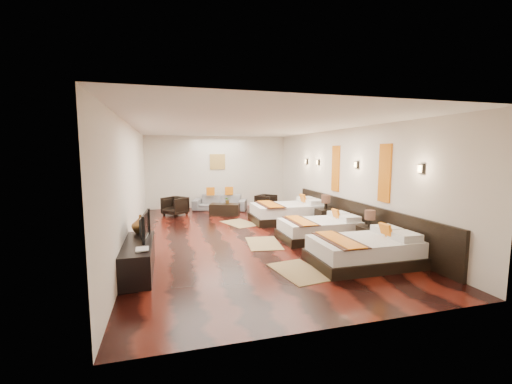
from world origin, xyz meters
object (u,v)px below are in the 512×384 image
object	(u,v)px
bed_mid	(320,229)
nightstand_a	(369,234)
bed_far	(288,212)
armchair_right	(266,203)
table_plant	(228,200)
nightstand_b	(325,216)
coffee_table	(225,209)
tv_console	(139,257)
book	(135,250)
sofa	(220,203)
tv	(141,226)
figurine	(141,224)
bed_near	(365,251)
armchair_left	(175,206)

from	to	relation	value
bed_mid	nightstand_a	size ratio (longest dim) A/B	2.27
bed_far	armchair_right	world-z (taller)	bed_far
armchair_right	table_plant	distance (m)	1.61
nightstand_b	table_plant	bearing A→B (deg)	132.11
coffee_table	tv_console	bearing A→B (deg)	-116.17
nightstand_a	book	distance (m)	5.01
nightstand_a	sofa	size ratio (longest dim) A/B	0.44
bed_mid	book	bearing A→B (deg)	-157.59
armchair_right	table_plant	world-z (taller)	table_plant
tv	figurine	bearing A→B (deg)	9.40
bed_near	bed_mid	size ratio (longest dim) A/B	1.05
bed_far	nightstand_b	xyz separation A→B (m)	(0.75, -1.04, 0.04)
bed_near	coffee_table	world-z (taller)	bed_near
tv	figurine	distance (m)	0.53
tv	book	bearing A→B (deg)	-179.88
tv_console	tv	world-z (taller)	tv
bed_mid	bed_far	size ratio (longest dim) A/B	0.87
armchair_left	armchair_right	bearing A→B (deg)	48.74
nightstand_a	coffee_table	distance (m)	5.35
armchair_left	bed_mid	bearing A→B (deg)	-3.13
tv	sofa	xyz separation A→B (m)	(2.40, 5.79, -0.51)
figurine	bed_far	bearing A→B (deg)	32.45
book	armchair_left	xyz separation A→B (m)	(0.79, 5.92, -0.24)
tv_console	coffee_table	size ratio (longest dim) A/B	1.80
nightstand_b	armchair_left	distance (m)	5.13
tv_console	figurine	xyz separation A→B (m)	(0.00, 0.77, 0.46)
bed_near	bed_mid	distance (m)	1.91
nightstand_a	bed_far	bearing A→B (deg)	103.24
bed_mid	bed_far	world-z (taller)	bed_far
book	tv_console	bearing A→B (deg)	90.00
bed_far	tv_console	bearing A→B (deg)	-140.71
bed_far	tv	bearing A→B (deg)	-142.44
bed_mid	armchair_left	world-z (taller)	bed_mid
bed_near	book	bearing A→B (deg)	177.47
sofa	table_plant	size ratio (longest dim) A/B	7.68
book	armchair_right	bearing A→B (deg)	55.59
armchair_left	coffee_table	size ratio (longest dim) A/B	0.71
bed_near	bed_mid	world-z (taller)	bed_near
table_plant	bed_far	bearing A→B (deg)	-44.32
nightstand_b	tv	bearing A→B (deg)	-156.28
bed_far	coffee_table	size ratio (longest dim) A/B	2.24
coffee_table	armchair_left	bearing A→B (deg)	165.91
figurine	armchair_right	distance (m)	6.25
bed_near	coffee_table	bearing A→B (deg)	107.06
bed_mid	nightstand_b	world-z (taller)	nightstand_b
nightstand_b	table_plant	size ratio (longest dim) A/B	3.70
armchair_right	coffee_table	xyz separation A→B (m)	(-1.64, -0.48, -0.10)
sofa	table_plant	world-z (taller)	table_plant
figurine	sofa	bearing A→B (deg)	65.07
tv	armchair_left	xyz separation A→B (m)	(0.74, 5.16, -0.48)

